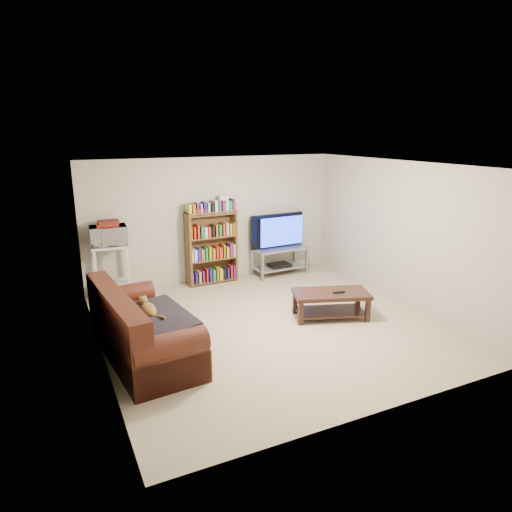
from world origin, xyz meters
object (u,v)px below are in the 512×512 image
sofa (138,334)px  bookshelf (212,246)px  tv_stand (279,257)px  coffee_table (331,300)px

sofa → bookshelf: 3.15m
tv_stand → bookshelf: bookshelf is taller
coffee_table → bookshelf: size_ratio=0.92×
tv_stand → bookshelf: size_ratio=0.81×
sofa → coffee_table: size_ratio=1.72×
bookshelf → coffee_table: bearing=-67.9°
coffee_table → sofa: bearing=-160.8°
sofa → tv_stand: (3.36, 2.36, 0.05)m
coffee_table → tv_stand: size_ratio=1.14×
coffee_table → bookshelf: bearing=133.1°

